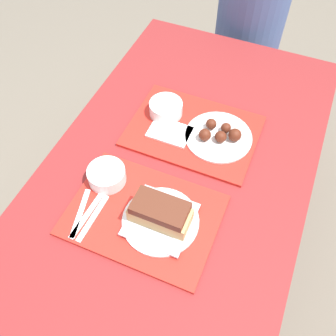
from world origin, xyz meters
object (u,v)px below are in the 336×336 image
tray_near (143,215)px  person_seated_across (252,14)px  wings_plate_far (219,135)px  bowl_coleslaw_far (166,108)px  bowl_coleslaw_near (107,175)px  tray_far (193,131)px  brisket_sandwich_plate (160,215)px

tray_near → person_seated_across: 1.19m
wings_plate_far → tray_near: bearing=-106.9°
tray_near → bowl_coleslaw_far: bearing=103.8°
bowl_coleslaw_near → tray_far: bearing=59.9°
person_seated_across → bowl_coleslaw_far: bearing=-98.6°
wings_plate_far → brisket_sandwich_plate: bearing=-98.5°
brisket_sandwich_plate → person_seated_across: bearing=92.1°
bowl_coleslaw_far → wings_plate_far: size_ratio=0.51×
tray_far → brisket_sandwich_plate: brisket_sandwich_plate is taller
brisket_sandwich_plate → wings_plate_far: size_ratio=0.98×
tray_near → wings_plate_far: bearing=73.1°
tray_near → bowl_coleslaw_far: size_ratio=3.74×
bowl_coleslaw_near → tray_near: bearing=-23.5°
bowl_coleslaw_near → wings_plate_far: (0.28, 0.31, -0.01)m
bowl_coleslaw_far → wings_plate_far: wings_plate_far is taller
bowl_coleslaw_near → brisket_sandwich_plate: 0.23m
tray_near → bowl_coleslaw_near: (-0.16, 0.07, 0.03)m
tray_near → wings_plate_far: (0.12, 0.38, 0.02)m
tray_near → tray_far: bearing=87.0°
brisket_sandwich_plate → bowl_coleslaw_far: (-0.16, 0.42, -0.01)m
tray_far → bowl_coleslaw_far: 0.13m
tray_far → brisket_sandwich_plate: size_ratio=1.95×
wings_plate_far → person_seated_across: 0.82m
bowl_coleslaw_near → person_seated_across: bearing=81.2°
bowl_coleslaw_far → brisket_sandwich_plate: bearing=-69.0°
person_seated_across → bowl_coleslaw_near: bearing=-98.8°
tray_far → bowl_coleslaw_far: bearing=163.1°
brisket_sandwich_plate → person_seated_across: size_ratio=0.32×
bowl_coleslaw_far → wings_plate_far: (0.22, -0.04, -0.01)m
brisket_sandwich_plate → wings_plate_far: 0.39m
bowl_coleslaw_far → wings_plate_far: 0.22m
brisket_sandwich_plate → bowl_coleslaw_far: bearing=111.0°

